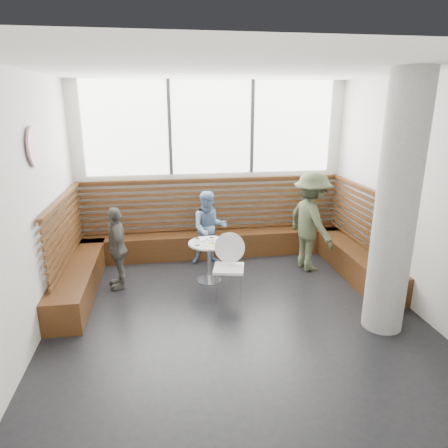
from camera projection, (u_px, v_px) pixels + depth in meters
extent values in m
cube|color=silver|center=(236.00, 202.00, 5.09)|extent=(5.00, 5.00, 3.20)
cube|color=black|center=(235.00, 313.00, 5.56)|extent=(5.00, 5.00, 0.01)
cube|color=white|center=(237.00, 68.00, 4.62)|extent=(5.00, 5.00, 0.01)
cube|color=white|center=(211.00, 128.00, 7.20)|extent=(4.50, 0.02, 1.65)
cube|color=#3F3F42|center=(170.00, 128.00, 7.08)|extent=(0.06, 0.04, 1.65)
cube|color=#3F3F42|center=(252.00, 127.00, 7.30)|extent=(0.06, 0.04, 1.65)
cube|color=#3E230F|center=(214.00, 244.00, 7.62)|extent=(5.00, 0.50, 0.45)
cube|color=#3E230F|center=(82.00, 272.00, 6.35)|extent=(0.50, 2.50, 0.45)
cube|color=#3E230F|center=(348.00, 256.00, 7.01)|extent=(0.50, 2.50, 0.45)
cube|color=#432510|center=(213.00, 205.00, 7.57)|extent=(4.88, 0.08, 0.98)
cube|color=#432510|center=(66.00, 230.00, 6.11)|extent=(0.08, 2.38, 0.98)
cube|color=#432510|center=(361.00, 216.00, 6.82)|extent=(0.08, 2.38, 0.98)
cylinder|color=gray|center=(396.00, 208.00, 4.80)|extent=(0.50, 0.50, 3.20)
cylinder|color=white|center=(34.00, 146.00, 4.90)|extent=(0.03, 0.50, 0.50)
cylinder|color=silver|center=(209.00, 280.00, 6.57)|extent=(0.41, 0.41, 0.02)
cylinder|color=silver|center=(209.00, 262.00, 6.47)|extent=(0.06, 0.06, 0.64)
cylinder|color=#B7B7BA|center=(209.00, 243.00, 6.38)|extent=(0.65, 0.65, 0.03)
cube|color=white|center=(229.00, 269.00, 5.88)|extent=(0.44, 0.42, 0.04)
cylinder|color=white|center=(227.00, 248.00, 5.98)|extent=(0.46, 0.11, 0.46)
cylinder|color=silver|center=(218.00, 289.00, 5.78)|extent=(0.02, 0.02, 0.45)
cylinder|color=silver|center=(242.00, 287.00, 5.83)|extent=(0.02, 0.02, 0.45)
cylinder|color=silver|center=(216.00, 280.00, 6.08)|extent=(0.02, 0.02, 0.45)
cylinder|color=silver|center=(238.00, 278.00, 6.13)|extent=(0.02, 0.02, 0.45)
imported|color=#454D33|center=(311.00, 222.00, 6.81)|extent=(0.88, 1.23, 1.72)
imported|color=#6F91C0|center=(209.00, 228.00, 7.13)|extent=(0.65, 0.51, 1.33)
imported|color=#55544D|center=(117.00, 248.00, 6.19)|extent=(0.47, 0.81, 1.30)
cylinder|color=white|center=(200.00, 240.00, 6.48)|extent=(0.19, 0.19, 0.01)
cylinder|color=white|center=(213.00, 238.00, 6.55)|extent=(0.21, 0.21, 0.01)
cylinder|color=white|center=(197.00, 242.00, 6.24)|extent=(0.07, 0.07, 0.11)
cylinder|color=white|center=(212.00, 240.00, 6.32)|extent=(0.06, 0.06, 0.10)
cylinder|color=white|center=(223.00, 238.00, 6.41)|extent=(0.07, 0.07, 0.12)
cube|color=#A5C64C|center=(213.00, 245.00, 6.25)|extent=(0.25, 0.21, 0.00)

